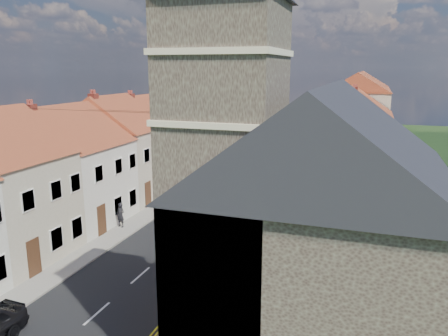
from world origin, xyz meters
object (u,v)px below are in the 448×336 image
Objects in this scene: car_mid at (200,189)px; pedestrian_left at (121,215)px; church at (312,204)px; pedestrian_right at (208,264)px; car_distant_b at (311,141)px; car_distant at (280,136)px; car_far at (251,150)px; lamppost at (181,158)px.

pedestrian_left is (-2.43, -8.76, 0.22)m from car_mid.
church is 21.59m from car_mid.
pedestrian_right is (-5.66, 3.34, -4.90)m from church.
church is 47.37m from car_distant_b.
pedestrian_right is at bearing -63.14° from car_distant.
car_far is 34.36m from pedestrian_right.
car_distant is at bearing 95.80° from car_far.
car_mid is at bearing 85.82° from pedestrian_left.
car_distant is 2.84× the size of pedestrian_right.
car_mid is 1.01× the size of car_distant_b.
car_distant is (1.02, 13.22, -0.01)m from car_far.
church is at bearing -57.35° from car_distant.
car_mid reaches higher than car_distant.
car_mid is at bearing -70.73° from car_distant.
pedestrian_right is (7.51, -13.33, -2.56)m from lamppost.
lamppost is 20.53m from car_far.
car_distant_b is at bearing -13.63° from car_distant.
lamppost is 15.52m from pedestrian_right.
car_distant is (1.63, 33.54, -2.86)m from lamppost.
pedestrian_left is (-1.66, -28.41, 0.30)m from car_far.
church is 3.26× the size of car_mid.
car_mid is 0.99× the size of car_far.
lamppost is 1.29× the size of car_mid.
car_distant_b is (8.06, 38.09, -0.34)m from pedestrian_left.
pedestrian_right reaches higher than car_mid.
pedestrian_right is (5.88, -46.87, 0.30)m from car_distant.
car_distant is at bearing 99.12° from car_mid.
car_mid is 2.72× the size of pedestrian_right.
lamppost is at bearing -71.40° from pedestrian_right.
pedestrian_right is at bearing -68.21° from car_far.
lamppost is 3.17m from car_mid.
church is 17.32m from pedestrian_left.
car_distant is 2.80× the size of pedestrian_left.
car_far is at bearing -89.21° from pedestrian_right.
car_distant_b is at bearing 97.52° from church.
car_far is 2.72× the size of pedestrian_left.
car_mid is 9.09m from pedestrian_left.
car_far is (0.61, 20.32, -2.85)m from lamppost.
church is at bearing 116.62° from car_distant_b.
pedestrian_right is (6.13, -14.00, 0.21)m from car_mid.
pedestrian_left is 38.93m from car_distant_b.
car_distant is at bearing 102.94° from church.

